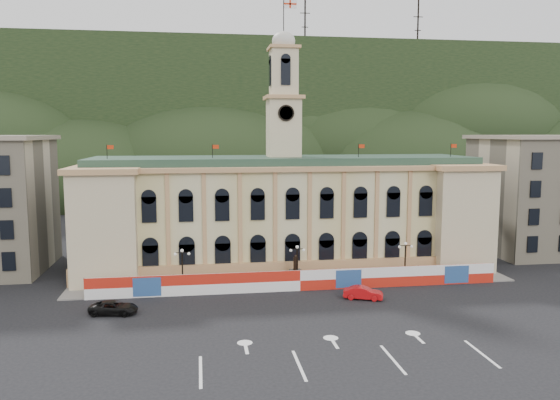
{
  "coord_description": "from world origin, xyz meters",
  "views": [
    {
      "loc": [
        -11.88,
        -47.93,
        18.88
      ],
      "look_at": [
        -2.0,
        18.0,
        10.71
      ],
      "focal_mm": 35.0,
      "sensor_mm": 36.0,
      "label": 1
    }
  ],
  "objects": [
    {
      "name": "side_building_right",
      "position": [
        43.0,
        30.93,
        9.33
      ],
      "size": [
        21.0,
        17.0,
        18.6
      ],
      "color": "#BEB093",
      "rests_on": "ground"
    },
    {
      "name": "lamp_left",
      "position": [
        -14.0,
        17.0,
        3.07
      ],
      "size": [
        1.96,
        0.44,
        5.15
      ],
      "color": "black",
      "rests_on": "ground"
    },
    {
      "name": "lamp_center",
      "position": [
        0.0,
        17.0,
        3.07
      ],
      "size": [
        1.96,
        0.44,
        5.15
      ],
      "color": "black",
      "rests_on": "ground"
    },
    {
      "name": "ground",
      "position": [
        0.0,
        0.0,
        0.0
      ],
      "size": [
        260.0,
        260.0,
        0.0
      ],
      "primitive_type": "plane",
      "color": "black",
      "rests_on": "ground"
    },
    {
      "name": "black_suv",
      "position": [
        -20.94,
        9.44,
        0.7
      ],
      "size": [
        3.94,
        5.76,
        1.39
      ],
      "primitive_type": "imported",
      "rotation": [
        0.0,
        0.0,
        1.41
      ],
      "color": "black",
      "rests_on": "ground"
    },
    {
      "name": "hill_ridge",
      "position": [
        0.03,
        121.99,
        19.48
      ],
      "size": [
        230.0,
        80.0,
        64.0
      ],
      "color": "black",
      "rests_on": "ground"
    },
    {
      "name": "statue",
      "position": [
        0.0,
        18.0,
        1.19
      ],
      "size": [
        1.4,
        1.4,
        3.72
      ],
      "color": "#595651",
      "rests_on": "ground"
    },
    {
      "name": "lamp_right",
      "position": [
        14.0,
        17.0,
        3.07
      ],
      "size": [
        1.96,
        0.44,
        5.15
      ],
      "color": "black",
      "rests_on": "ground"
    },
    {
      "name": "pavement",
      "position": [
        0.0,
        17.75,
        0.08
      ],
      "size": [
        56.0,
        5.5,
        0.16
      ],
      "primitive_type": "cube",
      "color": "slate",
      "rests_on": "ground"
    },
    {
      "name": "hoarding_fence",
      "position": [
        0.06,
        15.07,
        1.25
      ],
      "size": [
        50.0,
        0.44,
        2.5
      ],
      "color": "red",
      "rests_on": "ground"
    },
    {
      "name": "red_sedan",
      "position": [
        6.52,
        10.58,
        0.74
      ],
      "size": [
        4.44,
        5.48,
        1.48
      ],
      "primitive_type": "imported",
      "rotation": [
        0.0,
        0.0,
        1.22
      ],
      "color": "red",
      "rests_on": "ground"
    },
    {
      "name": "city_hall",
      "position": [
        0.0,
        27.63,
        7.85
      ],
      "size": [
        56.2,
        17.6,
        37.1
      ],
      "color": "beige",
      "rests_on": "ground"
    },
    {
      "name": "lane_markings",
      "position": [
        0.0,
        -5.0,
        0.0
      ],
      "size": [
        26.0,
        10.0,
        0.02
      ],
      "primitive_type": null,
      "color": "white",
      "rests_on": "ground"
    }
  ]
}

